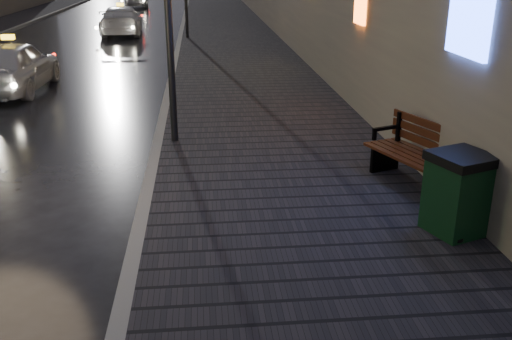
{
  "coord_description": "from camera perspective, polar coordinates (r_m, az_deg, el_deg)",
  "views": [
    {
      "loc": [
        2.43,
        -5.18,
        3.64
      ],
      "look_at": [
        3.15,
        2.26,
        0.85
      ],
      "focal_mm": 40.0,
      "sensor_mm": 36.0,
      "label": 1
    }
  ],
  "objects": [
    {
      "name": "sidewalk",
      "position": [
        26.46,
        -2.35,
        12.73
      ],
      "size": [
        4.6,
        58.0,
        0.15
      ],
      "primitive_type": "cube",
      "color": "black",
      "rests_on": "ground"
    },
    {
      "name": "curb",
      "position": [
        26.44,
        -7.68,
        12.56
      ],
      "size": [
        0.2,
        58.0,
        0.15
      ],
      "primitive_type": "cube",
      "color": "slate",
      "rests_on": "ground"
    },
    {
      "name": "bench",
      "position": [
        9.49,
        16.42,
        1.39
      ],
      "size": [
        1.37,
        2.16,
        1.04
      ],
      "rotation": [
        0.0,
        0.0,
        0.36
      ],
      "color": "black",
      "rests_on": "sidewalk"
    },
    {
      "name": "trash_bin",
      "position": [
        8.03,
        19.59,
        -2.15
      ],
      "size": [
        0.93,
        0.93,
        1.11
      ],
      "rotation": [
        0.0,
        0.0,
        0.35
      ],
      "color": "black",
      "rests_on": "sidewalk"
    },
    {
      "name": "taxi_near",
      "position": [
        17.93,
        -23.2,
        9.54
      ],
      "size": [
        1.92,
        4.4,
        1.48
      ],
      "primitive_type": "imported",
      "rotation": [
        0.0,
        0.0,
        3.1
      ],
      "color": "#BBBCC2",
      "rests_on": "ground"
    },
    {
      "name": "taxi_mid",
      "position": [
        30.15,
        -13.33,
        14.36
      ],
      "size": [
        2.27,
        4.92,
        1.39
      ],
      "primitive_type": "imported",
      "rotation": [
        0.0,
        0.0,
        3.21
      ],
      "color": "silver",
      "rests_on": "ground"
    }
  ]
}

